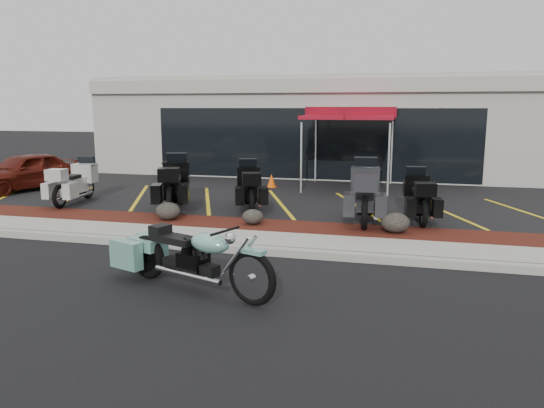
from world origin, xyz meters
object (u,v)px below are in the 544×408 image
(popup_canopy, at_px, (350,114))
(parked_car, at_px, (25,171))
(touring_white, at_px, (87,177))
(hero_cruiser, at_px, (252,270))
(traffic_cone, at_px, (271,181))

(popup_canopy, bearing_deg, parked_car, -163.83)
(touring_white, bearing_deg, hero_cruiser, -139.91)
(hero_cruiser, relative_size, traffic_cone, 6.86)
(parked_car, relative_size, traffic_cone, 7.92)
(hero_cruiser, bearing_deg, parked_car, 163.14)
(traffic_cone, relative_size, popup_canopy, 0.15)
(touring_white, xyz_separation_m, popup_canopy, (7.28, 4.02, 1.81))
(popup_canopy, bearing_deg, hero_cruiser, -91.40)
(hero_cruiser, height_order, popup_canopy, popup_canopy)
(parked_car, height_order, popup_canopy, popup_canopy)
(parked_car, relative_size, popup_canopy, 1.20)
(traffic_cone, distance_m, popup_canopy, 3.41)
(hero_cruiser, distance_m, traffic_cone, 10.54)
(touring_white, bearing_deg, parked_car, 65.22)
(parked_car, bearing_deg, traffic_cone, 36.02)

